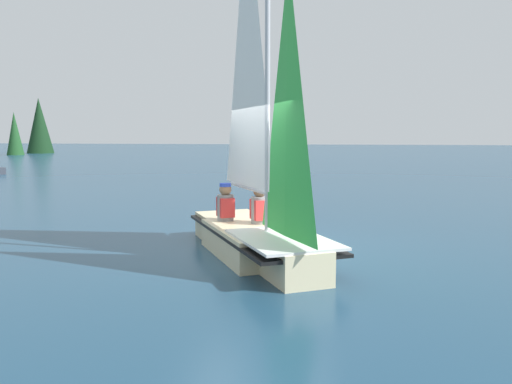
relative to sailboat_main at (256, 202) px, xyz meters
The scene contains 4 objects.
ground_plane 0.91m from the sailboat_main, 34.86° to the left, with size 260.00×260.00×0.00m, color navy.
sailboat_main is the anchor object (origin of this frame).
sailor_helm 0.48m from the sailboat_main, behind, with size 0.43×0.42×1.16m.
sailor_crew 0.93m from the sailboat_main, 126.05° to the right, with size 0.43×0.42×1.16m.
Camera 1 is at (8.02, 2.15, 2.00)m, focal length 35.00 mm.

